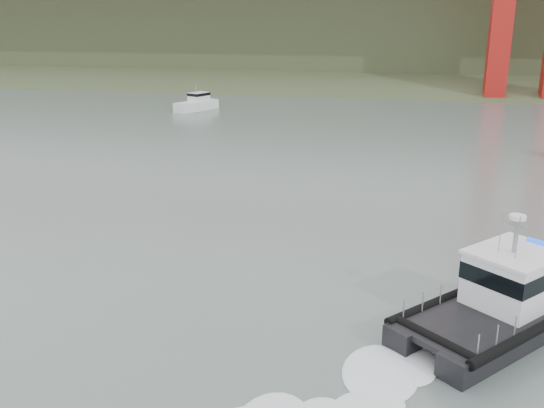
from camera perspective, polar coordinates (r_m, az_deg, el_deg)
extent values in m
plane|color=#4B5956|center=(25.92, -1.13, -10.93)|extent=(400.00, 400.00, 0.00)
cube|color=#2F3F24|center=(114.94, 10.01, 11.01)|extent=(500.00, 44.72, 16.25)
cube|color=#2F3F24|center=(142.39, 10.76, 14.58)|extent=(500.00, 70.00, 18.00)
cube|color=#2F3F24|center=(167.24, 11.23, 16.65)|extent=(500.00, 60.00, 16.00)
cube|color=black|center=(27.60, 18.66, -9.15)|extent=(7.60, 8.59, 1.12)
cube|color=black|center=(26.46, 23.18, -10.88)|extent=(7.60, 8.59, 1.12)
cube|color=black|center=(26.45, 20.41, -9.46)|extent=(8.61, 9.16, 0.23)
cube|color=white|center=(26.70, 21.79, -6.56)|extent=(4.31, 4.37, 2.15)
cube|color=black|center=(26.55, 21.89, -5.79)|extent=(4.39, 4.45, 0.70)
cube|color=white|center=(26.28, 22.07, -4.26)|extent=(4.58, 4.64, 0.15)
cylinder|color=gray|center=(25.79, 21.94, -2.83)|extent=(0.15, 0.15, 1.68)
cylinder|color=white|center=(25.55, 22.13, -1.16)|extent=(0.65, 0.65, 0.17)
cube|color=silver|center=(82.96, -7.13, 9.13)|extent=(4.67, 6.94, 1.32)
cube|color=silver|center=(83.21, -6.90, 9.93)|extent=(2.68, 3.13, 1.32)
cube|color=black|center=(83.15, -6.91, 10.23)|extent=(2.75, 3.20, 0.39)
cylinder|color=gray|center=(82.66, -7.19, 10.72)|extent=(0.09, 0.09, 1.32)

